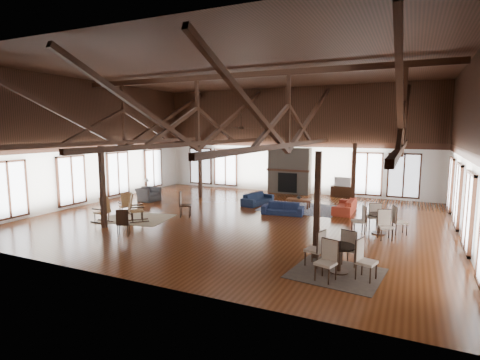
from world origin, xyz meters
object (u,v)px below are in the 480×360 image
at_px(sofa_navy_front, 283,209).
at_px(cafe_table_far, 379,220).
at_px(armchair, 148,194).
at_px(cafe_table_near, 339,254).
at_px(coffee_table, 299,200).
at_px(sofa_navy_left, 258,199).
at_px(tv_console, 342,192).
at_px(sofa_orange, 345,206).

relative_size(sofa_navy_front, cafe_table_far, 0.93).
height_order(armchair, cafe_table_near, cafe_table_near).
height_order(armchair, cafe_table_far, cafe_table_far).
xyz_separation_m(coffee_table, armchair, (-7.48, -1.54, -0.03)).
bearing_deg(cafe_table_far, armchair, 172.36).
distance_m(sofa_navy_front, coffee_table, 1.61).
bearing_deg(cafe_table_near, sofa_navy_left, 125.69).
relative_size(sofa_navy_front, coffee_table, 1.53).
xyz_separation_m(cafe_table_near, cafe_table_far, (0.62, 4.23, -0.00)).
bearing_deg(cafe_table_far, tv_console, 109.61).
distance_m(coffee_table, armchair, 7.64).
xyz_separation_m(sofa_navy_front, cafe_table_far, (4.02, -1.46, 0.23)).
bearing_deg(cafe_table_far, sofa_orange, 119.11).
relative_size(armchair, cafe_table_far, 0.54).
xyz_separation_m(armchair, tv_console, (8.81, 5.35, -0.05)).
relative_size(cafe_table_near, cafe_table_far, 1.01).
bearing_deg(sofa_orange, tv_console, -168.52).
distance_m(coffee_table, tv_console, 4.04).
height_order(sofa_navy_front, cafe_table_far, cafe_table_far).
xyz_separation_m(sofa_navy_left, coffee_table, (2.07, 0.01, 0.09)).
relative_size(sofa_navy_left, cafe_table_near, 0.98).
bearing_deg(sofa_orange, sofa_navy_left, -90.60).
relative_size(armchair, tv_console, 0.89).
bearing_deg(armchair, coffee_table, -74.40).
height_order(sofa_navy_front, armchair, armchair).
bearing_deg(sofa_navy_left, tv_console, -30.18).
xyz_separation_m(sofa_navy_left, cafe_table_far, (5.84, -3.04, 0.21)).
distance_m(armchair, cafe_table_near, 12.09).
relative_size(sofa_orange, armchair, 1.96).
distance_m(sofa_navy_left, armchair, 5.63).
height_order(sofa_navy_front, sofa_orange, sofa_orange).
relative_size(sofa_navy_front, sofa_orange, 0.87).
height_order(sofa_navy_left, cafe_table_far, cafe_table_far).
distance_m(sofa_navy_left, sofa_orange, 4.18).
distance_m(armchair, cafe_table_far, 11.36).
xyz_separation_m(sofa_orange, cafe_table_far, (1.66, -2.99, 0.19)).
bearing_deg(sofa_orange, sofa_navy_front, -56.96).
distance_m(sofa_orange, cafe_table_far, 3.42).
bearing_deg(sofa_navy_front, sofa_orange, 26.28).
xyz_separation_m(sofa_navy_left, tv_console, (3.40, 3.82, 0.01)).
bearing_deg(tv_console, cafe_table_far, -70.39).
bearing_deg(cafe_table_near, sofa_orange, 98.23).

